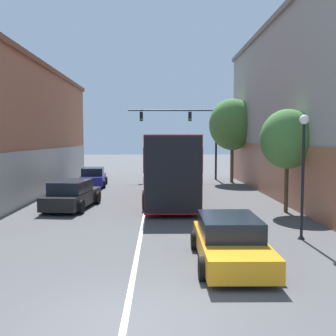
{
  "coord_description": "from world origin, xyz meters",
  "views": [
    {
      "loc": [
        0.67,
        -7.35,
        3.56
      ],
      "look_at": [
        1.18,
        14.31,
        1.93
      ],
      "focal_mm": 42.0,
      "sensor_mm": 36.0,
      "label": 1
    }
  ],
  "objects_px": {
    "bus": "(171,163)",
    "street_tree_far": "(232,125)",
    "parked_car_left_mid": "(93,177)",
    "traffic_signal_gantry": "(190,127)",
    "hatchback_foreground": "(230,241)",
    "street_tree_near": "(287,139)",
    "street_lamp": "(303,164)",
    "parked_car_left_near": "(72,195)"
  },
  "relations": [
    {
      "from": "street_tree_far",
      "to": "street_lamp",
      "type": "bearing_deg",
      "value": -92.86
    },
    {
      "from": "parked_car_left_near",
      "to": "street_lamp",
      "type": "xyz_separation_m",
      "value": [
        9.46,
        -6.4,
        1.97
      ]
    },
    {
      "from": "parked_car_left_mid",
      "to": "traffic_signal_gantry",
      "type": "bearing_deg",
      "value": -62.37
    },
    {
      "from": "parked_car_left_mid",
      "to": "hatchback_foreground",
      "type": "bearing_deg",
      "value": -163.55
    },
    {
      "from": "bus",
      "to": "parked_car_left_mid",
      "type": "height_order",
      "value": "bus"
    },
    {
      "from": "parked_car_left_near",
      "to": "street_tree_far",
      "type": "bearing_deg",
      "value": -34.66
    },
    {
      "from": "hatchback_foreground",
      "to": "street_tree_far",
      "type": "height_order",
      "value": "street_tree_far"
    },
    {
      "from": "bus",
      "to": "street_tree_far",
      "type": "distance_m",
      "value": 10.29
    },
    {
      "from": "parked_car_left_mid",
      "to": "street_tree_far",
      "type": "bearing_deg",
      "value": -81.49
    },
    {
      "from": "parked_car_left_near",
      "to": "street_tree_near",
      "type": "bearing_deg",
      "value": -90.15
    },
    {
      "from": "parked_car_left_mid",
      "to": "street_tree_far",
      "type": "distance_m",
      "value": 11.81
    },
    {
      "from": "traffic_signal_gantry",
      "to": "bus",
      "type": "bearing_deg",
      "value": -100.51
    },
    {
      "from": "parked_car_left_mid",
      "to": "traffic_signal_gantry",
      "type": "xyz_separation_m",
      "value": [
        7.57,
        4.75,
        3.88
      ]
    },
    {
      "from": "traffic_signal_gantry",
      "to": "street_tree_near",
      "type": "height_order",
      "value": "traffic_signal_gantry"
    },
    {
      "from": "parked_car_left_near",
      "to": "street_tree_near",
      "type": "distance_m",
      "value": 11.02
    },
    {
      "from": "street_lamp",
      "to": "hatchback_foreground",
      "type": "bearing_deg",
      "value": -140.22
    },
    {
      "from": "parked_car_left_near",
      "to": "hatchback_foreground",
      "type": "bearing_deg",
      "value": -137.12
    },
    {
      "from": "parked_car_left_near",
      "to": "street_tree_far",
      "type": "relative_size",
      "value": 0.71
    },
    {
      "from": "bus",
      "to": "hatchback_foreground",
      "type": "bearing_deg",
      "value": -172.96
    },
    {
      "from": "hatchback_foreground",
      "to": "street_lamp",
      "type": "xyz_separation_m",
      "value": [
        2.99,
        2.49,
        2.04
      ]
    },
    {
      "from": "parked_car_left_near",
      "to": "bus",
      "type": "bearing_deg",
      "value": -50.67
    },
    {
      "from": "hatchback_foreground",
      "to": "parked_car_left_mid",
      "type": "distance_m",
      "value": 19.41
    },
    {
      "from": "bus",
      "to": "parked_car_left_near",
      "type": "bearing_deg",
      "value": 123.24
    },
    {
      "from": "traffic_signal_gantry",
      "to": "parked_car_left_near",
      "type": "bearing_deg",
      "value": -116.96
    },
    {
      "from": "parked_car_left_mid",
      "to": "street_lamp",
      "type": "bearing_deg",
      "value": -152.1
    },
    {
      "from": "traffic_signal_gantry",
      "to": "street_lamp",
      "type": "xyz_separation_m",
      "value": [
        2.35,
        -20.39,
        -1.89
      ]
    },
    {
      "from": "street_tree_far",
      "to": "hatchback_foreground",
      "type": "bearing_deg",
      "value": -100.69
    },
    {
      "from": "bus",
      "to": "parked_car_left_mid",
      "type": "xyz_separation_m",
      "value": [
        -5.58,
        5.97,
        -1.42
      ]
    },
    {
      "from": "parked_car_left_mid",
      "to": "street_tree_near",
      "type": "relative_size",
      "value": 0.85
    },
    {
      "from": "bus",
      "to": "traffic_signal_gantry",
      "type": "xyz_separation_m",
      "value": [
        1.99,
        10.72,
        2.45
      ]
    },
    {
      "from": "bus",
      "to": "street_tree_near",
      "type": "distance_m",
      "value": 7.25
    },
    {
      "from": "bus",
      "to": "street_lamp",
      "type": "xyz_separation_m",
      "value": [
        4.34,
        -9.67,
        0.57
      ]
    },
    {
      "from": "hatchback_foreground",
      "to": "street_tree_near",
      "type": "distance_m",
      "value": 9.11
    },
    {
      "from": "street_tree_far",
      "to": "parked_car_left_mid",
      "type": "bearing_deg",
      "value": -167.02
    },
    {
      "from": "traffic_signal_gantry",
      "to": "street_tree_far",
      "type": "height_order",
      "value": "street_tree_far"
    },
    {
      "from": "bus",
      "to": "street_lamp",
      "type": "height_order",
      "value": "street_lamp"
    },
    {
      "from": "hatchback_foreground",
      "to": "traffic_signal_gantry",
      "type": "height_order",
      "value": "traffic_signal_gantry"
    },
    {
      "from": "parked_car_left_near",
      "to": "parked_car_left_mid",
      "type": "xyz_separation_m",
      "value": [
        -0.45,
        9.25,
        -0.02
      ]
    },
    {
      "from": "bus",
      "to": "street_lamp",
      "type": "distance_m",
      "value": 10.61
    },
    {
      "from": "street_tree_near",
      "to": "street_lamp",
      "type": "bearing_deg",
      "value": -102.26
    },
    {
      "from": "traffic_signal_gantry",
      "to": "street_lamp",
      "type": "height_order",
      "value": "traffic_signal_gantry"
    },
    {
      "from": "parked_car_left_near",
      "to": "parked_car_left_mid",
      "type": "relative_size",
      "value": 1.13
    }
  ]
}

